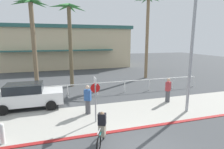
# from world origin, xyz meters

# --- Properties ---
(ground_plane) EXTENTS (80.00, 80.00, 0.00)m
(ground_plane) POSITION_xyz_m (0.00, 10.00, 0.00)
(ground_plane) COLOR #424447
(sidewalk_strip) EXTENTS (44.00, 4.00, 0.02)m
(sidewalk_strip) POSITION_xyz_m (0.00, 4.20, 0.01)
(sidewalk_strip) COLOR #ADAAA0
(sidewalk_strip) RESTS_ON ground
(curb_paint) EXTENTS (44.00, 0.24, 0.03)m
(curb_paint) POSITION_xyz_m (0.00, 2.20, 0.01)
(curb_paint) COLOR maroon
(curb_paint) RESTS_ON ground
(building_backdrop) EXTENTS (23.06, 10.90, 6.73)m
(building_backdrop) POSITION_xyz_m (-2.74, 26.74, 3.39)
(building_backdrop) COLOR beige
(building_backdrop) RESTS_ON ground
(rail_fence) EXTENTS (19.40, 0.08, 1.04)m
(rail_fence) POSITION_xyz_m (0.00, 8.50, 0.84)
(rail_fence) COLOR white
(rail_fence) RESTS_ON ground
(stop_sign_bike_lane) EXTENTS (0.52, 0.56, 2.56)m
(stop_sign_bike_lane) POSITION_xyz_m (-1.17, 3.54, 1.68)
(stop_sign_bike_lane) COLOR gray
(stop_sign_bike_lane) RESTS_ON ground
(bollard_1) EXTENTS (0.20, 0.20, 1.00)m
(bollard_1) POSITION_xyz_m (-5.55, 2.59, 0.52)
(bollard_1) COLOR white
(bollard_1) RESTS_ON ground
(streetlight_curb) EXTENTS (0.24, 2.54, 7.50)m
(streetlight_curb) POSITION_xyz_m (4.75, 3.14, 4.28)
(streetlight_curb) COLOR #9EA0A5
(streetlight_curb) RESTS_ON ground
(palm_tree_2) EXTENTS (3.24, 3.04, 7.89)m
(palm_tree_2) POSITION_xyz_m (-4.93, 11.11, 5.83)
(palm_tree_2) COLOR #756047
(palm_tree_2) RESTS_ON ground
(palm_tree_3) EXTENTS (3.48, 3.44, 7.84)m
(palm_tree_3) POSITION_xyz_m (-1.85, 12.02, 5.75)
(palm_tree_3) COLOR brown
(palm_tree_3) RESTS_ON ground
(palm_tree_4) EXTENTS (2.89, 3.48, 9.42)m
(palm_tree_4) POSITION_xyz_m (7.08, 13.60, 6.96)
(palm_tree_4) COLOR #846B4C
(palm_tree_4) RESTS_ON ground
(car_white_1) EXTENTS (4.40, 2.02, 1.69)m
(car_white_1) POSITION_xyz_m (-5.09, 6.96, 0.87)
(car_white_1) COLOR white
(car_white_1) RESTS_ON ground
(cyclist_teal_0) EXTENTS (0.85, 1.66, 1.50)m
(cyclist_teal_0) POSITION_xyz_m (-1.33, 1.39, 0.69)
(cyclist_teal_0) COLOR black
(cyclist_teal_0) RESTS_ON ground
(pedestrian_0) EXTENTS (0.48, 0.43, 1.83)m
(pedestrian_0) POSITION_xyz_m (-1.40, 4.81, 0.86)
(pedestrian_0) COLOR #4C4C51
(pedestrian_0) RESTS_ON ground
(pedestrian_1) EXTENTS (0.48, 0.44, 1.80)m
(pedestrian_1) POSITION_xyz_m (4.58, 5.27, 0.84)
(pedestrian_1) COLOR #4C4C51
(pedestrian_1) RESTS_ON ground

